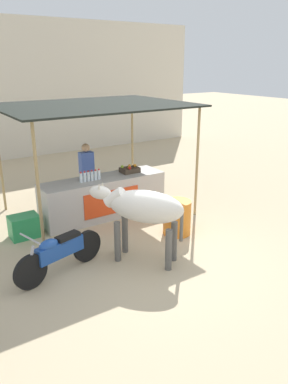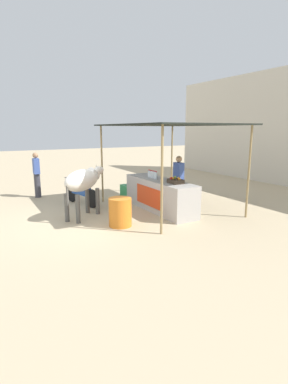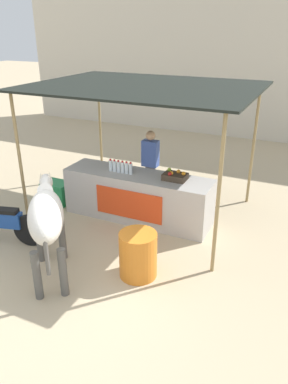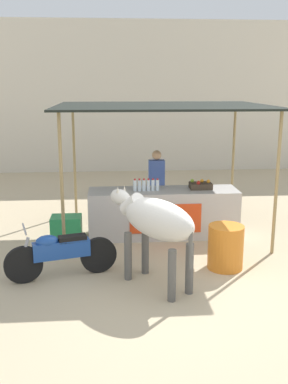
% 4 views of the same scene
% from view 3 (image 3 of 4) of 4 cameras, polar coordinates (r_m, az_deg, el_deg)
% --- Properties ---
extents(ground_plane, '(60.00, 60.00, 0.00)m').
position_cam_3_polar(ground_plane, '(6.16, -10.14, -12.56)').
color(ground_plane, tan).
extents(building_wall_far, '(16.00, 0.50, 5.11)m').
position_cam_3_polar(building_wall_far, '(13.73, 12.99, 18.96)').
color(building_wall_far, beige).
rests_on(building_wall_far, ground).
extents(stall_counter, '(3.00, 0.82, 0.96)m').
position_cam_3_polar(stall_counter, '(7.55, -0.98, -0.69)').
color(stall_counter, '#B2ADA8').
rests_on(stall_counter, ground).
extents(stall_awning, '(4.20, 3.20, 2.63)m').
position_cam_3_polar(stall_awning, '(7.21, -0.01, 15.16)').
color(stall_awning, black).
rests_on(stall_awning, ground).
extents(water_bottle_row, '(0.52, 0.07, 0.25)m').
position_cam_3_polar(water_bottle_row, '(7.43, -3.60, 3.83)').
color(water_bottle_row, silver).
rests_on(water_bottle_row, stall_counter).
extents(fruit_crate, '(0.44, 0.32, 0.18)m').
position_cam_3_polar(fruit_crate, '(7.10, 4.75, 2.42)').
color(fruit_crate, '#3F3326').
rests_on(fruit_crate, stall_counter).
extents(vendor_behind_counter, '(0.34, 0.22, 1.65)m').
position_cam_3_polar(vendor_behind_counter, '(8.06, 0.96, 3.81)').
color(vendor_behind_counter, '#383842').
rests_on(vendor_behind_counter, ground).
extents(cooler_box, '(0.60, 0.44, 0.48)m').
position_cam_3_polar(cooler_box, '(8.54, -13.11, -0.06)').
color(cooler_box, '#268C4C').
rests_on(cooler_box, ground).
extents(water_barrel, '(0.59, 0.59, 0.75)m').
position_cam_3_polar(water_barrel, '(5.90, -0.92, -9.53)').
color(water_barrel, orange).
rests_on(water_barrel, ground).
extents(cow, '(1.39, 1.67, 1.44)m').
position_cam_3_polar(cow, '(5.78, -14.67, -3.60)').
color(cow, silver).
rests_on(cow, ground).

